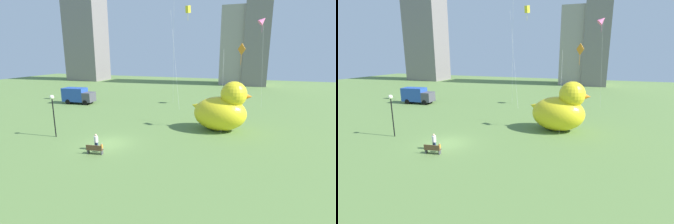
% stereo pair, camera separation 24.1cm
% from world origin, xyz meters
% --- Properties ---
extents(ground_plane, '(140.00, 140.00, 0.00)m').
position_xyz_m(ground_plane, '(0.00, 0.00, 0.00)').
color(ground_plane, '#5D7E3F').
extents(park_bench, '(1.55, 0.66, 0.90)m').
position_xyz_m(park_bench, '(0.28, -2.76, 0.47)').
color(park_bench, brown).
rests_on(park_bench, ground).
extents(person_adult, '(0.39, 0.39, 1.59)m').
position_xyz_m(person_adult, '(-0.17, -1.82, 0.88)').
color(person_adult, '#38476B').
rests_on(person_adult, ground).
extents(person_child, '(0.22, 0.22, 0.88)m').
position_xyz_m(person_child, '(0.68, -2.21, 0.49)').
color(person_child, silver).
rests_on(person_child, ground).
extents(giant_inflatable_duck, '(7.08, 4.54, 5.87)m').
position_xyz_m(giant_inflatable_duck, '(10.31, 8.29, 2.50)').
color(giant_inflatable_duck, yellow).
rests_on(giant_inflatable_duck, ground).
extents(lamppost, '(0.46, 0.46, 4.66)m').
position_xyz_m(lamppost, '(-6.62, 0.00, 3.55)').
color(lamppost, black).
rests_on(lamppost, ground).
extents(box_truck, '(5.79, 2.87, 2.85)m').
position_xyz_m(box_truck, '(-16.27, 16.12, 1.44)').
color(box_truck, '#264CA5').
rests_on(box_truck, ground).
extents(city_skyline, '(63.15, 13.31, 36.86)m').
position_xyz_m(city_skyline, '(-14.10, 53.99, 16.74)').
color(city_skyline, gray).
rests_on(city_skyline, ground).
extents(kite_pink, '(1.80, 1.64, 14.75)m').
position_xyz_m(kite_pink, '(14.34, 23.12, 13.94)').
color(kite_pink, silver).
rests_on(kite_pink, ground).
extents(kite_yellow, '(3.48, 3.57, 16.43)m').
position_xyz_m(kite_yellow, '(2.84, 20.50, 15.67)').
color(kite_yellow, silver).
rests_on(kite_yellow, ground).
extents(kite_orange, '(2.54, 3.66, 10.03)m').
position_xyz_m(kite_orange, '(11.91, 8.73, 9.00)').
color(kite_orange, silver).
rests_on(kite_orange, ground).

